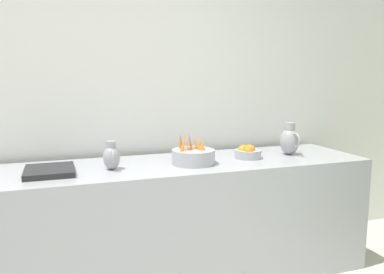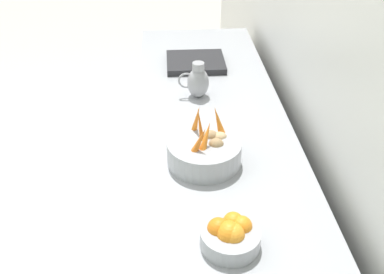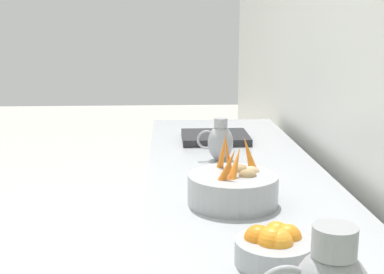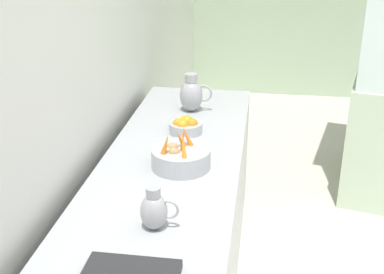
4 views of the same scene
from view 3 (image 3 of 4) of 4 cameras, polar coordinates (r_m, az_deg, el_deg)
The scene contains 4 objects.
vegetable_colander at distance 1.76m, azimuth 4.54°, elevation -5.47°, with size 0.30×0.30×0.24m.
orange_bowl at distance 1.35m, azimuth 8.97°, elevation -11.75°, with size 0.20×0.20×0.10m.
metal_pitcher_short at distance 2.29m, azimuth 3.08°, elevation -0.49°, with size 0.16×0.11×0.19m.
counter_sink_basin at distance 2.68m, azimuth 2.54°, elevation -0.03°, with size 0.34×0.30×0.04m, color #232326.
Camera 3 is at (-1.19, 2.03, 1.46)m, focal length 48.74 mm.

